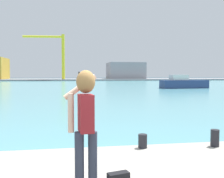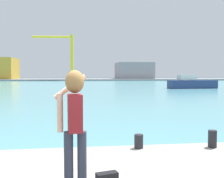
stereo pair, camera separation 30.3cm
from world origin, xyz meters
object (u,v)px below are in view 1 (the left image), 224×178
warehouse_right (125,71)px  person_photographer (85,115)px  harbor_bollard (143,141)px  harbor_bollard_2 (215,138)px  boat_moored (183,83)px  port_crane (57,51)px

warehouse_right → person_photographer: bearing=-102.6°
harbor_bollard → harbor_bollard_2: (1.69, -0.15, 0.04)m
person_photographer → warehouse_right: size_ratio=0.13×
harbor_bollard → warehouse_right: bearing=78.0°
person_photographer → boat_moored: size_ratio=0.23×
boat_moored → port_crane: (-20.93, 50.20, 8.92)m
person_photographer → boat_moored: 38.94m
harbor_bollard_2 → port_crane: 84.13m
harbor_bollard → port_crane: port_crane is taller
warehouse_right → port_crane: 26.50m
harbor_bollard → boat_moored: 36.65m
harbor_bollard → warehouse_right: 93.46m
boat_moored → person_photographer: bearing=-120.4°
harbor_bollard_2 → harbor_bollard: bearing=175.1°
boat_moored → warehouse_right: bearing=82.5°
person_photographer → harbor_bollard_2: bearing=-67.2°
harbor_bollard_2 → warehouse_right: (17.68, 91.54, 2.70)m
harbor_bollard_2 → boat_moored: bearing=66.8°
port_crane → boat_moored: bearing=-67.4°
person_photographer → harbor_bollard_2: person_photographer is taller
person_photographer → warehouse_right: (20.79, 93.24, 1.84)m
boat_moored → harbor_bollard_2: bearing=-117.2°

